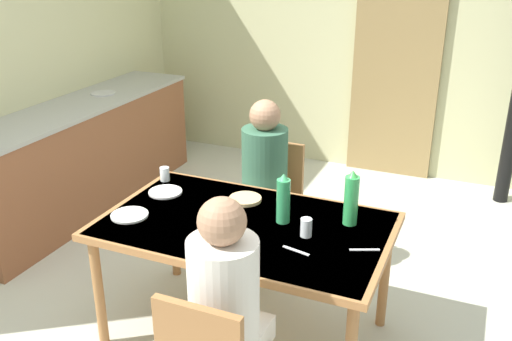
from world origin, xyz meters
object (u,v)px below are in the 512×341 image
object	(u,v)px
person_near_diner	(225,292)
person_far_diner	(264,166)
dining_table	(245,234)
water_bottle_green_near	(351,199)
kitchen_counter	(81,156)
water_bottle_green_far	(283,199)
chair_far_diner	(271,197)

from	to	relation	value
person_near_diner	person_far_diner	size ratio (longest dim) A/B	1.00
dining_table	water_bottle_green_near	bearing A→B (deg)	22.73
water_bottle_green_near	kitchen_counter	bearing A→B (deg)	161.63
person_near_diner	water_bottle_green_far	bearing A→B (deg)	92.75
kitchen_counter	water_bottle_green_near	world-z (taller)	water_bottle_green_near
kitchen_counter	water_bottle_green_far	world-z (taller)	water_bottle_green_far
dining_table	person_far_diner	bearing A→B (deg)	104.30
dining_table	water_bottle_green_far	distance (m)	0.28
kitchen_counter	dining_table	xyz separation A→B (m)	(2.00, -1.05, 0.21)
dining_table	person_near_diner	size ratio (longest dim) A/B	2.01
dining_table	person_far_diner	xyz separation A→B (m)	(-0.18, 0.69, 0.12)
water_bottle_green_far	water_bottle_green_near	bearing A→B (deg)	19.73
kitchen_counter	chair_far_diner	size ratio (longest dim) A/B	2.88
person_near_diner	person_far_diner	world-z (taller)	same
kitchen_counter	water_bottle_green_near	xyz separation A→B (m)	(2.52, -0.84, 0.43)
water_bottle_green_far	person_near_diner	bearing A→B (deg)	-87.25
person_far_diner	chair_far_diner	bearing A→B (deg)	-90.00
chair_far_diner	dining_table	bearing A→B (deg)	102.01
dining_table	person_near_diner	distance (m)	0.73
person_far_diner	water_bottle_green_far	distance (m)	0.70
person_far_diner	water_bottle_green_near	bearing A→B (deg)	145.91
chair_far_diner	water_bottle_green_far	bearing A→B (deg)	116.13
dining_table	chair_far_diner	world-z (taller)	chair_far_diner
chair_far_diner	kitchen_counter	bearing A→B (deg)	-7.17
dining_table	chair_far_diner	bearing A→B (deg)	102.01
dining_table	water_bottle_green_far	xyz separation A→B (m)	(0.18, 0.10, 0.20)
kitchen_counter	dining_table	distance (m)	2.27
person_far_diner	water_bottle_green_far	size ratio (longest dim) A/B	2.74
water_bottle_green_far	kitchen_counter	bearing A→B (deg)	156.28
water_bottle_green_near	dining_table	bearing A→B (deg)	-157.27
chair_far_diner	person_near_diner	world-z (taller)	person_near_diner
dining_table	kitchen_counter	bearing A→B (deg)	152.19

